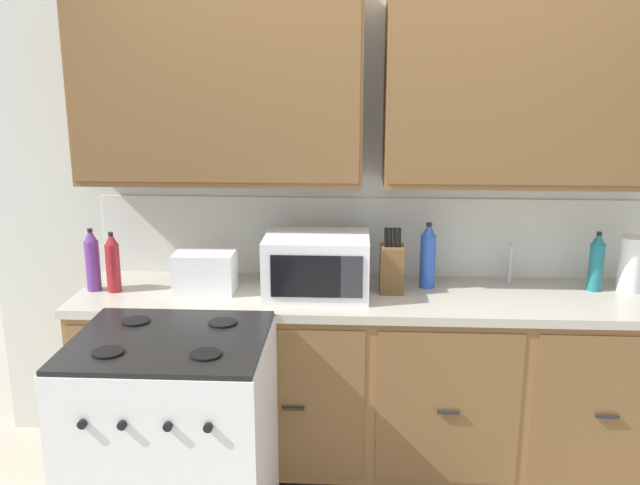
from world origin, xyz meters
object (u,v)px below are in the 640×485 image
bottle_red (113,263)px  toaster (205,272)px  bottle_violet (92,260)px  bottle_teal (596,262)px  microwave (317,265)px  paper_towel_roll (631,264)px  bottle_blue (428,256)px  stove_range (175,447)px  knife_block (392,268)px

bottle_red → toaster: bearing=2.8°
bottle_red → bottle_violet: bottle_violet is taller
bottle_teal → microwave: bearing=-174.5°
toaster → paper_towel_roll: 2.01m
bottle_red → bottle_blue: bottle_blue is taller
stove_range → bottle_blue: 1.43m
bottle_teal → stove_range: bearing=-158.4°
paper_towel_roll → bottle_violet: (-2.54, -0.13, 0.02)m
stove_range → bottle_red: 0.94m
bottle_blue → bottle_red: bearing=-174.4°
toaster → bottle_teal: 1.85m
paper_towel_roll → knife_block: bearing=-176.4°
knife_block → paper_towel_roll: size_ratio=1.19×
toaster → bottle_violet: bearing=-179.2°
microwave → toaster: microwave is taller
stove_range → bottle_teal: (1.85, 0.73, 0.59)m
stove_range → knife_block: bearing=36.8°
paper_towel_roll → stove_range: bearing=-159.9°
microwave → paper_towel_roll: 1.48m
knife_block → bottle_blue: bottle_blue is taller
microwave → bottle_teal: size_ratio=1.68×
bottle_blue → bottle_teal: (0.79, -0.01, -0.02)m
stove_range → microwave: size_ratio=1.98×
toaster → bottle_blue: (1.05, 0.12, 0.06)m
bottle_red → bottle_blue: 1.49m
stove_range → bottle_red: size_ratio=3.31×
toaster → paper_towel_roll: bearing=3.4°
knife_block → bottle_red: size_ratio=1.08×
microwave → knife_block: knife_block is taller
bottle_red → bottle_teal: (2.27, 0.14, -0.00)m
bottle_blue → bottle_teal: 0.79m
knife_block → bottle_blue: (0.17, 0.07, 0.04)m
toaster → bottle_violet: bottle_violet is taller
paper_towel_roll → microwave: bearing=-175.0°
stove_range → paper_towel_roll: 2.22m
paper_towel_roll → bottle_red: bottle_red is taller
knife_block → bottle_red: bearing=-177.0°
microwave → paper_towel_roll: microwave is taller
stove_range → bottle_teal: size_ratio=3.33×
bottle_red → bottle_teal: bearing=3.5°
microwave → bottle_teal: 1.32m
microwave → bottle_blue: 0.54m
microwave → knife_block: bearing=9.3°
stove_range → paper_towel_roll: paper_towel_roll is taller
bottle_violet → bottle_red: bearing=-7.5°
bottle_red → bottle_teal: bottle_red is taller
stove_range → bottle_blue: (1.06, 0.74, 0.61)m
toaster → knife_block: bearing=3.2°
knife_block → bottle_violet: 1.41m
stove_range → knife_block: (0.89, 0.66, 0.57)m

